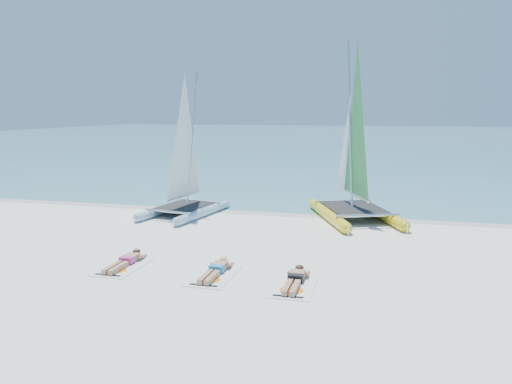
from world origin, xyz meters
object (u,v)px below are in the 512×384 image
sunbather_b (216,269)px  towel_c (294,286)px  towel_b (214,276)px  sunbather_c (295,279)px  sunbather_a (126,261)px  catamaran_blue (185,171)px  towel_a (122,267)px  catamaran_yellow (351,160)px

sunbather_b → towel_c: 2.15m
sunbather_b → towel_c: sunbather_b is taller
towel_b → sunbather_c: sunbather_c is taller
sunbather_a → towel_c: (4.73, -0.51, -0.11)m
sunbather_c → sunbather_a: bearing=176.1°
catamaran_blue → sunbather_a: bearing=-71.9°
towel_a → sunbather_c: (4.73, -0.13, 0.11)m
towel_a → towel_c: size_ratio=1.00×
catamaran_yellow → towel_b: catamaran_yellow is taller
towel_a → towel_c: (4.73, -0.32, 0.00)m
catamaran_yellow → towel_a: (-5.50, -8.14, -2.22)m
towel_b → towel_c: 2.12m
towel_c → sunbather_c: sunbather_c is taller
catamaran_yellow → sunbather_a: size_ratio=4.10×
towel_a → sunbather_b: size_ratio=1.07×
towel_b → sunbather_b: (0.00, 0.19, 0.11)m
sunbather_b → sunbather_c: same height
catamaran_blue → towel_c: catamaran_blue is taller
towel_b → sunbather_b: bearing=90.0°
catamaran_yellow → towel_a: bearing=-145.8°
catamaran_yellow → sunbather_c: catamaran_yellow is taller
sunbather_a → towel_b: size_ratio=0.93×
towel_a → towel_c: 4.74m
catamaran_blue → sunbather_c: size_ratio=3.41×
sunbather_a → catamaran_yellow: bearing=55.3°
catamaran_blue → catamaran_yellow: (6.46, 1.31, 0.47)m
catamaran_yellow → towel_b: size_ratio=3.83×
sunbather_a → sunbather_c: 4.74m
catamaran_blue → sunbather_b: bearing=-52.1°
catamaran_yellow → sunbather_a: (-5.50, -7.94, -2.11)m
towel_c → sunbather_c: 0.22m
towel_b → sunbather_c: (2.11, -0.02, 0.11)m
towel_b → sunbather_c: size_ratio=1.07×
catamaran_blue → catamaran_yellow: bearing=21.3°
towel_a → sunbather_a: (0.00, 0.19, 0.11)m
catamaran_yellow → towel_c: size_ratio=3.83×
towel_a → sunbather_b: sunbather_b is taller
sunbather_a → catamaran_blue: bearing=98.3°
catamaran_blue → towel_a: 7.11m
catamaran_blue → sunbather_c: 9.14m
catamaran_yellow → towel_b: (-2.87, -8.24, -2.22)m
catamaran_yellow → towel_a: size_ratio=3.83×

